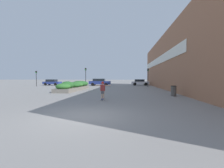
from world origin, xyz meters
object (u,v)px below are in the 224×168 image
Objects in this scene: trash_bin at (174,91)px; car_center_right at (100,82)px; car_center_left at (52,82)px; car_rightmost at (191,82)px; traffic_light_left at (86,74)px; skateboarder at (103,88)px; traffic_light_right at (148,74)px; car_leftmost at (140,82)px; traffic_light_far_left at (36,76)px; skateboard at (103,99)px.

car_center_right is at bearing 120.00° from trash_bin.
car_center_left is 31.05m from car_rightmost.
traffic_light_left reaches higher than trash_bin.
trash_bin is at bearing -48.35° from traffic_light_left.
traffic_light_right reaches higher than skateboarder.
car_leftmost is at bearing 80.21° from skateboarder.
car_center_right reaches higher than skateboarder.
trash_bin is at bearing 4.12° from car_leftmost.
car_rightmost is 10.91m from traffic_light_right.
traffic_light_far_left reaches higher than car_rightmost.
traffic_light_far_left is at bearing 178.45° from traffic_light_right.
traffic_light_right is (5.75, 17.19, 1.46)m from skateboarder.
car_center_right is (11.44, -0.72, 0.10)m from car_center_left.
skateboarder is 18.30m from traffic_light_left.
traffic_light_far_left reaches higher than skateboarder.
car_rightmost is (19.61, 0.79, 0.02)m from car_center_right.
car_leftmost is 6.53m from traffic_light_right.
car_center_right is (-4.18, 21.20, -0.09)m from skateboarder.
traffic_light_right is (9.93, -4.00, 1.55)m from car_center_right.
skateboard is at bearing -70.11° from traffic_light_left.
traffic_light_left is at bearing 111.63° from skateboarder.
traffic_light_right is (11.95, 0.05, -0.11)m from traffic_light_left.
car_center_right reaches higher than car_center_left.
traffic_light_right is 1.09× the size of traffic_light_far_left.
traffic_light_right is (-9.68, -4.80, 1.53)m from car_rightmost.
car_rightmost is (9.19, 18.84, 0.35)m from trash_bin.
traffic_light_right reaches higher than car_center_right.
trash_bin is 20.97m from car_rightmost.
car_rightmost is 1.30× the size of traffic_light_right.
traffic_light_right is at bearing -1.55° from traffic_light_far_left.
trash_bin is 0.25× the size of car_leftmost.
traffic_light_far_left is (-12.70, -3.39, 1.37)m from car_center_right.
skateboarder reaches higher than skateboard.
car_rightmost reaches higher than car_center_right.
car_center_right is (-4.18, 21.20, 0.76)m from skateboard.
trash_bin is at bearing 49.35° from car_center_left.
skateboarder is 0.42× the size of traffic_light_far_left.
traffic_light_far_left is (-32.31, -4.18, 1.35)m from car_rightmost.
car_center_left is at bearing 167.53° from traffic_light_right.
car_center_left is (-15.61, 21.92, 0.66)m from skateboard.
traffic_light_far_left reaches higher than skateboard.
skateboarder is 26.86m from car_rightmost.
trash_bin is 20.85m from car_center_right.
skateboarder is at bearing 92.63° from skateboard.
car_center_right is (-10.42, 18.05, 0.33)m from trash_bin.
trash_bin is 27.43m from traffic_light_far_left.
skateboarder is 18.19m from traffic_light_right.
traffic_light_far_left is at bearing -75.42° from car_leftmost.
traffic_light_right is at bearing 77.53° from car_center_left.
car_center_left is 1.11× the size of traffic_light_right.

